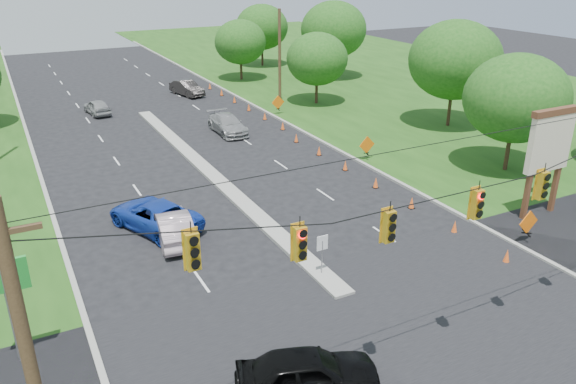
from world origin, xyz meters
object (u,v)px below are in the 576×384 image
black_sedan (308,373)px  blue_pickup (154,215)px  white_sedan (173,226)px  pylon_sign (550,146)px

black_sedan → blue_pickup: 14.48m
black_sedan → blue_pickup: bearing=23.0°
black_sedan → white_sedan: 12.72m
blue_pickup → pylon_sign: bearing=134.6°
pylon_sign → white_sedan: 20.49m
pylon_sign → blue_pickup: bearing=157.7°
pylon_sign → blue_pickup: 21.54m
pylon_sign → black_sedan: size_ratio=1.28×
pylon_sign → white_sedan: (-19.21, 6.36, -3.23)m
blue_pickup → white_sedan: bearing=82.7°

